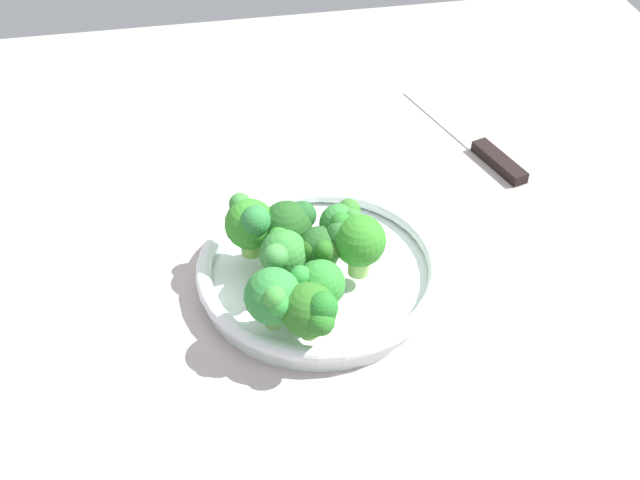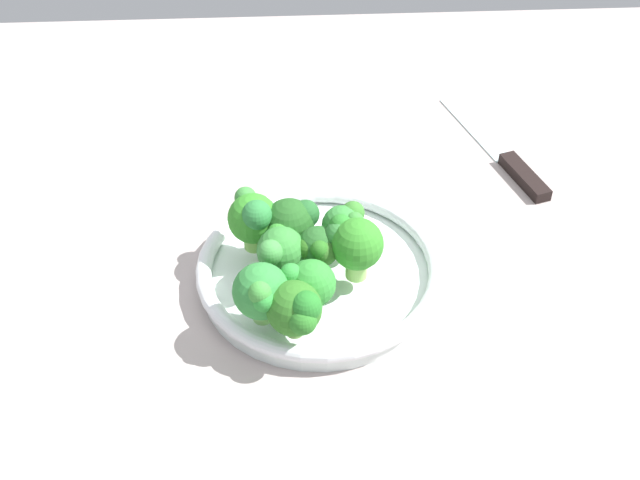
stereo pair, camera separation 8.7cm
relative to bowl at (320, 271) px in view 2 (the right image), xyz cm
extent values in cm
cube|color=#AB9E9A|center=(-3.76, -2.75, -2.87)|extent=(130.00, 130.00, 2.50)
cylinder|color=white|center=(0.00, 0.00, -0.91)|extent=(26.45, 26.45, 1.43)
torus|color=white|center=(0.00, 0.00, 0.68)|extent=(27.55, 27.55, 1.75)
cylinder|color=#79C152|center=(1.23, 7.02, 2.40)|extent=(1.83, 1.83, 1.69)
sphere|color=#2F8830|center=(1.23, 7.02, 4.87)|extent=(4.99, 4.99, 4.99)
sphere|color=#2D8C34|center=(3.29, 7.02, 6.24)|extent=(2.31, 2.31, 2.31)
sphere|color=green|center=(1.76, 5.71, 5.53)|extent=(2.14, 2.14, 2.14)
cylinder|color=#97CE63|center=(3.12, 10.53, 2.37)|extent=(1.83, 1.83, 1.63)
sphere|color=#2D6E21|center=(3.12, 10.53, 5.00)|extent=(5.58, 5.58, 5.58)
sphere|color=#256B24|center=(4.51, 9.31, 5.34)|extent=(2.80, 2.80, 2.80)
sphere|color=#237425|center=(1.99, 11.75, 6.45)|extent=(3.08, 3.08, 3.08)
sphere|color=#2A7424|center=(2.35, 12.70, 5.48)|extent=(2.80, 2.80, 2.80)
cylinder|color=#90C858|center=(3.27, -2.09, 2.54)|extent=(2.58, 2.58, 1.96)
sphere|color=#21561F|center=(3.27, -2.09, 5.33)|extent=(5.58, 5.58, 5.58)
sphere|color=#1E6828|center=(5.28, -3.01, 6.25)|extent=(2.33, 2.33, 2.33)
sphere|color=#225D28|center=(1.45, -2.66, 6.03)|extent=(3.17, 3.17, 3.17)
cylinder|color=#78B35A|center=(6.30, 8.45, 2.57)|extent=(2.00, 2.00, 2.02)
sphere|color=#308539|center=(6.30, 8.45, 5.46)|extent=(5.79, 5.79, 5.79)
sphere|color=green|center=(6.00, 10.49, 6.25)|extent=(2.40, 2.40, 2.40)
sphere|color=green|center=(6.33, 10.17, 6.96)|extent=(2.40, 2.40, 2.40)
cylinder|color=#7FBD50|center=(7.18, -3.03, 2.69)|extent=(2.40, 2.40, 2.26)
sphere|color=#338A27|center=(7.18, -3.03, 5.64)|extent=(5.61, 5.61, 5.61)
sphere|color=#3B8639|center=(7.95, -4.82, 6.94)|extent=(2.48, 2.48, 2.48)
sphere|color=#2C7C39|center=(6.69, -1.44, 7.14)|extent=(3.34, 3.34, 3.34)
cylinder|color=#97CF62|center=(-3.39, 2.61, 2.91)|extent=(2.34, 2.34, 2.70)
sphere|color=#328526|center=(-3.39, 2.61, 6.08)|extent=(5.60, 5.60, 5.60)
sphere|color=#287A27|center=(-2.13, 0.86, 7.20)|extent=(2.51, 2.51, 2.51)
sphere|color=#347D36|center=(-2.06, 1.50, 6.47)|extent=(3.30, 3.30, 3.30)
cylinder|color=#81BB5E|center=(0.29, 1.58, 2.51)|extent=(2.18, 2.18, 1.91)
sphere|color=#255B24|center=(0.29, 1.58, 4.95)|extent=(4.57, 4.57, 4.57)
sphere|color=#27681E|center=(0.23, 3.23, 6.06)|extent=(1.97, 1.97, 1.97)
sphere|color=#2A631B|center=(1.43, 2.21, 5.35)|extent=(2.47, 2.47, 2.47)
sphere|color=#2B5C1E|center=(-0.28, 2.97, 5.35)|extent=(2.63, 2.63, 2.63)
cylinder|color=#87C96A|center=(-2.52, -1.75, 2.55)|extent=(2.35, 2.35, 1.98)
sphere|color=#358437|center=(-2.52, -1.75, 5.01)|extent=(4.53, 4.53, 4.53)
sphere|color=#377B2C|center=(-3.38, -2.99, 5.95)|extent=(2.62, 2.62, 2.62)
sphere|color=#398434|center=(-4.11, -0.93, 6.23)|extent=(2.12, 2.12, 2.12)
sphere|color=#377C39|center=(-4.14, -2.76, 5.36)|extent=(2.10, 2.10, 2.10)
cylinder|color=#85B65E|center=(4.23, 1.84, 2.36)|extent=(1.97, 1.97, 1.61)
sphere|color=#358335|center=(4.23, 1.84, 4.86)|extent=(5.22, 5.22, 5.22)
sphere|color=#3B9141|center=(4.67, 0.37, 5.16)|extent=(2.93, 2.93, 2.93)
sphere|color=#408E40|center=(5.33, 3.61, 6.24)|extent=(2.71, 2.71, 2.71)
sphere|color=#348B2E|center=(4.31, 0.08, 5.50)|extent=(2.92, 2.92, 2.92)
cube|color=silver|center=(-23.74, -30.09, -1.42)|extent=(7.41, 17.02, 0.40)
cube|color=black|center=(-27.60, -17.36, -0.87)|extent=(4.89, 9.83, 1.50)
camera|label=1|loc=(12.20, 64.41, 61.37)|focal=45.18mm
camera|label=2|loc=(3.60, 65.46, 61.37)|focal=45.18mm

